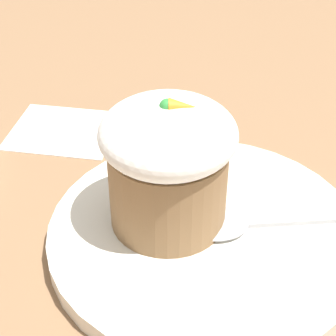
{
  "coord_description": "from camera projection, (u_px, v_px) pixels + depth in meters",
  "views": [
    {
      "loc": [
        -0.02,
        -0.3,
        0.29
      ],
      "look_at": [
        -0.03,
        0.01,
        0.06
      ],
      "focal_mm": 60.0,
      "sensor_mm": 36.0,
      "label": 1
    }
  ],
  "objects": [
    {
      "name": "carrot_cake",
      "position": [
        168.0,
        162.0,
        0.39
      ],
      "size": [
        0.09,
        0.09,
        0.1
      ],
      "color": "olive",
      "rests_on": "dessert_plate"
    },
    {
      "name": "paper_napkin",
      "position": [
        63.0,
        130.0,
        0.54
      ],
      "size": [
        0.11,
        0.1,
        0.0
      ],
      "color": "white",
      "rests_on": "ground_plane"
    },
    {
      "name": "dessert_plate",
      "position": [
        205.0,
        234.0,
        0.41
      ],
      "size": [
        0.23,
        0.23,
        0.01
      ],
      "color": "white",
      "rests_on": "ground_plane"
    },
    {
      "name": "ground_plane",
      "position": [
        205.0,
        241.0,
        0.42
      ],
      "size": [
        4.0,
        4.0,
        0.0
      ],
      "primitive_type": "plane",
      "color": "#846042"
    },
    {
      "name": "spoon",
      "position": [
        231.0,
        222.0,
        0.41
      ],
      "size": [
        0.12,
        0.04,
        0.01
      ],
      "color": "#B7B7BC",
      "rests_on": "dessert_plate"
    }
  ]
}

